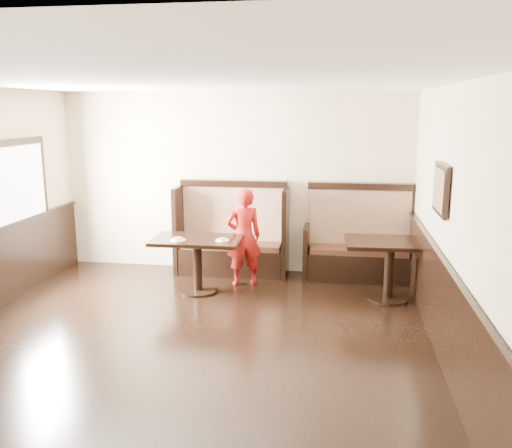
% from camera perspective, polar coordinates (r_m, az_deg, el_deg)
% --- Properties ---
extents(ground, '(7.00, 7.00, 0.00)m').
position_cam_1_polar(ground, '(5.67, -9.14, -14.84)').
color(ground, black).
rests_on(ground, ground).
extents(room_shell, '(7.00, 7.00, 7.00)m').
position_cam_1_polar(room_shell, '(5.74, -11.36, -7.30)').
color(room_shell, beige).
rests_on(room_shell, ground).
extents(booth_main, '(1.75, 0.72, 1.45)m').
position_cam_1_polar(booth_main, '(8.50, -2.50, -1.68)').
color(booth_main, black).
rests_on(booth_main, ground).
extents(booth_neighbor, '(1.65, 0.72, 1.45)m').
position_cam_1_polar(booth_neighbor, '(8.36, 10.74, -2.44)').
color(booth_neighbor, black).
rests_on(booth_neighbor, ground).
extents(table_main, '(1.23, 0.78, 0.78)m').
position_cam_1_polar(table_main, '(7.61, -6.19, -2.83)').
color(table_main, black).
rests_on(table_main, ground).
extents(table_neighbor, '(1.21, 0.83, 0.82)m').
position_cam_1_polar(table_neighbor, '(7.48, 13.88, -3.27)').
color(table_neighbor, black).
rests_on(table_neighbor, ground).
extents(child, '(0.62, 0.52, 1.44)m').
position_cam_1_polar(child, '(7.87, -1.30, -1.35)').
color(child, '#A51411').
rests_on(child, ground).
extents(pizza_plate_left, '(0.22, 0.22, 0.04)m').
position_cam_1_polar(pizza_plate_left, '(7.48, -8.23, -1.60)').
color(pizza_plate_left, white).
rests_on(pizza_plate_left, table_main).
extents(pizza_plate_right, '(0.19, 0.19, 0.03)m').
position_cam_1_polar(pizza_plate_right, '(7.40, -3.56, -1.66)').
color(pizza_plate_right, white).
rests_on(pizza_plate_right, table_main).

